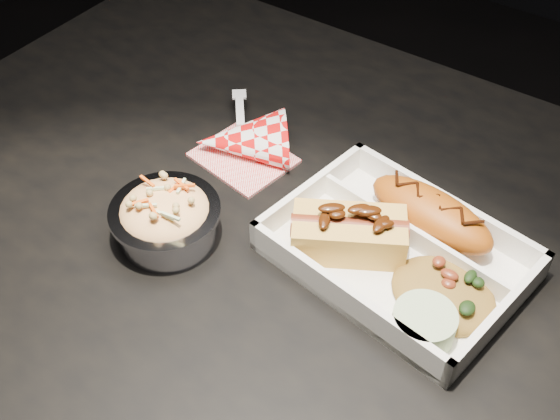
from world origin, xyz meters
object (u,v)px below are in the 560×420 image
Objects in this scene: napkin_fork at (241,141)px; dining_table at (336,316)px; foil_coleslaw_cup at (166,217)px; fried_pastry at (431,214)px; food_tray at (397,255)px; hotdog at (349,232)px.

dining_table is at bearing 27.49° from napkin_fork.
napkin_fork is (-0.02, 0.16, -0.01)m from foil_coleslaw_cup.
dining_table is 7.67× the size of napkin_fork.
fried_pastry is 0.95× the size of napkin_fork.
napkin_fork is at bearing 156.06° from dining_table.
food_tray is 0.25m from foil_coleslaw_cup.
foil_coleslaw_cup reaches higher than dining_table.
napkin_fork reaches higher than dining_table.
hotdog is (-0.00, 0.02, 0.12)m from dining_table.
fried_pastry is (0.05, 0.09, 0.12)m from dining_table.
hotdog is 0.19m from foil_coleslaw_cup.
napkin_fork is at bearing 130.26° from hotdog.
hotdog is 0.83× the size of napkin_fork.
food_tray is 0.06m from fried_pastry.
foil_coleslaw_cup is (-0.17, -0.07, 0.12)m from dining_table.
hotdog is at bearing -127.65° from fried_pastry.
hotdog is 0.20m from napkin_fork.
dining_table is 0.12m from food_tray.
dining_table is 0.24m from napkin_fork.
dining_table is 10.19× the size of foil_coleslaw_cup.
dining_table is at bearing -111.10° from hotdog.
foil_coleslaw_cup is (-0.17, -0.09, -0.00)m from hotdog.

